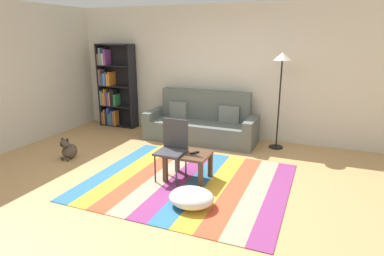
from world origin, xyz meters
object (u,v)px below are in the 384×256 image
(pouf, at_px, (191,198))
(dog, at_px, (69,150))
(folding_chair, at_px, (173,144))
(tv_remote, at_px, (195,153))
(standing_lamp, at_px, (282,69))
(bookshelf, at_px, (113,89))
(couch, at_px, (202,124))
(coffee_table, at_px, (188,158))

(pouf, relative_size, dog, 1.45)
(pouf, height_order, folding_chair, folding_chair)
(tv_remote, bearing_deg, folding_chair, -141.93)
(standing_lamp, bearing_deg, bookshelf, 176.92)
(couch, height_order, pouf, couch)
(tv_remote, bearing_deg, bookshelf, 171.35)
(couch, height_order, standing_lamp, standing_lamp)
(bookshelf, distance_m, coffee_table, 3.61)
(coffee_table, xyz_separation_m, standing_lamp, (1.00, 1.98, 1.16))
(dog, bearing_deg, folding_chair, -1.23)
(folding_chair, bearing_deg, standing_lamp, 98.69)
(standing_lamp, xyz_separation_m, tv_remote, (-0.91, -1.96, -1.07))
(couch, bearing_deg, bookshelf, 173.04)
(coffee_table, height_order, dog, coffee_table)
(dog, bearing_deg, couch, 47.01)
(tv_remote, height_order, folding_chair, folding_chair)
(couch, height_order, coffee_table, couch)
(dog, bearing_deg, pouf, -15.81)
(bookshelf, bearing_deg, folding_chair, -40.57)
(dog, xyz_separation_m, standing_lamp, (3.27, 1.97, 1.34))
(tv_remote, xyz_separation_m, folding_chair, (-0.32, -0.06, 0.11))
(coffee_table, xyz_separation_m, folding_chair, (-0.23, -0.03, 0.20))
(folding_chair, bearing_deg, tv_remote, 50.35)
(dog, relative_size, tv_remote, 2.65)
(couch, relative_size, pouf, 3.91)
(coffee_table, xyz_separation_m, dog, (-2.27, 0.01, -0.18))
(coffee_table, bearing_deg, folding_chair, -171.39)
(bookshelf, height_order, coffee_table, bookshelf)
(pouf, relative_size, standing_lamp, 0.32)
(bookshelf, xyz_separation_m, standing_lamp, (3.83, -0.21, 0.63))
(pouf, height_order, tv_remote, tv_remote)
(coffee_table, distance_m, folding_chair, 0.31)
(couch, height_order, tv_remote, couch)
(couch, xyz_separation_m, folding_chair, (0.27, -1.94, 0.20))
(coffee_table, bearing_deg, couch, 104.84)
(dog, distance_m, tv_remote, 2.38)
(dog, xyz_separation_m, tv_remote, (2.36, 0.01, 0.27))
(bookshelf, distance_m, standing_lamp, 3.88)
(pouf, bearing_deg, folding_chair, 129.80)
(coffee_table, relative_size, standing_lamp, 0.35)
(coffee_table, relative_size, folding_chair, 0.70)
(standing_lamp, distance_m, folding_chair, 2.55)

